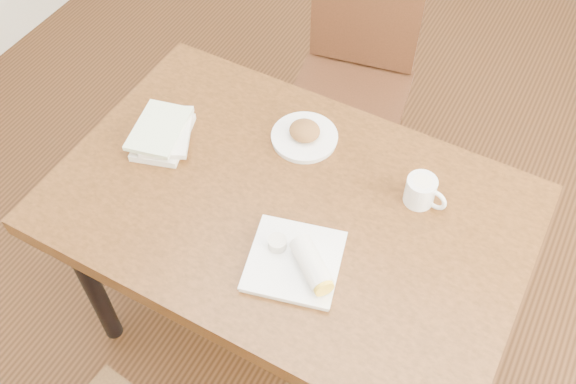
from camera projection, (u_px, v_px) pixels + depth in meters
The scene contains 7 objects.
ground at pixel (288, 327), 2.34m from camera, with size 4.00×5.00×0.01m, color #472814.
table at pixel (288, 220), 1.81m from camera, with size 1.29×0.84×0.75m.
chair_far at pixel (355, 70), 2.37m from camera, with size 0.49×0.49×0.95m.
plate_scone at pixel (305, 135), 1.87m from camera, with size 0.20×0.20×0.06m.
coffee_mug at pixel (422, 191), 1.71m from camera, with size 0.12×0.08×0.08m.
plate_burrito at pixel (299, 262), 1.60m from camera, with size 0.28×0.28×0.08m.
book_stack at pixel (163, 133), 1.87m from camera, with size 0.21×0.24×0.05m.
Camera 1 is at (0.50, -0.92, 2.15)m, focal length 40.00 mm.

